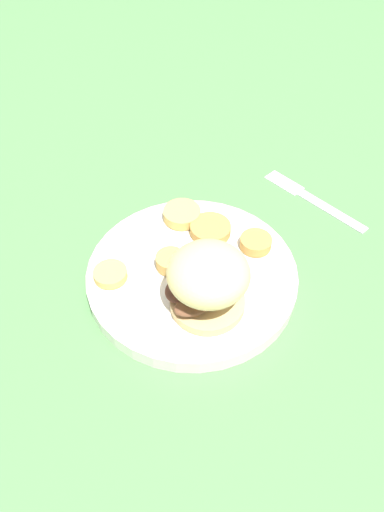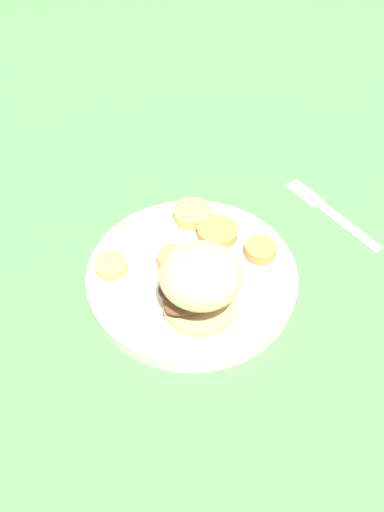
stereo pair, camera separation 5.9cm
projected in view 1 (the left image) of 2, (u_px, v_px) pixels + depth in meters
The scene contains 9 objects.
ground_plane at pixel (192, 281), 0.62m from camera, with size 4.00×4.00×0.00m, color #4C7A47.
dinner_plate at pixel (192, 275), 0.62m from camera, with size 0.26×0.26×0.02m.
sandwich at pixel (206, 280), 0.54m from camera, with size 0.09×0.09×0.08m.
potato_round_0 at pixel (171, 261), 0.61m from camera, with size 0.04×0.04×0.02m, color tan.
potato_round_1 at pixel (182, 214), 0.67m from camera, with size 0.05×0.05×0.01m, color tan.
potato_round_2 at pixel (210, 229), 0.65m from camera, with size 0.05×0.05×0.01m, color #BC8942.
potato_round_3 at pixel (110, 274), 0.60m from camera, with size 0.04×0.04×0.01m, color tan.
potato_round_4 at pixel (256, 243), 0.63m from camera, with size 0.04×0.04×0.01m, color #BC8942.
fork at pixel (313, 199), 0.73m from camera, with size 0.17×0.07×0.00m.
Camera 1 is at (-0.36, 0.17, 0.48)m, focal length 35.00 mm.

